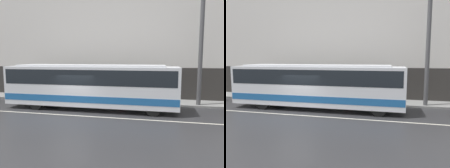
% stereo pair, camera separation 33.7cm
% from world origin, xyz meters
% --- Properties ---
extents(ground_plane, '(60.00, 60.00, 0.00)m').
position_xyz_m(ground_plane, '(0.00, 0.00, 0.00)').
color(ground_plane, '#2D2D30').
extents(sidewalk, '(60.00, 2.38, 0.15)m').
position_xyz_m(sidewalk, '(0.00, 5.19, 0.07)').
color(sidewalk, gray).
rests_on(sidewalk, ground_plane).
extents(building_facade, '(60.00, 0.35, 12.07)m').
position_xyz_m(building_facade, '(0.00, 6.53, 5.83)').
color(building_facade, silver).
rests_on(building_facade, ground_plane).
extents(lane_stripe, '(54.00, 0.14, 0.01)m').
position_xyz_m(lane_stripe, '(0.00, 0.00, 0.00)').
color(lane_stripe, beige).
rests_on(lane_stripe, ground_plane).
extents(transit_bus, '(12.12, 2.60, 3.15)m').
position_xyz_m(transit_bus, '(0.67, 2.07, 1.78)').
color(transit_bus, silver).
rests_on(transit_bus, ground_plane).
extents(utility_pole_near, '(0.30, 0.30, 8.66)m').
position_xyz_m(utility_pole_near, '(8.32, 4.43, 4.47)').
color(utility_pole_near, '#4C4C4F').
rests_on(utility_pole_near, sidewalk).
extents(pedestrian_waiting, '(0.36, 0.36, 1.75)m').
position_xyz_m(pedestrian_waiting, '(2.35, 5.47, 0.97)').
color(pedestrian_waiting, maroon).
rests_on(pedestrian_waiting, sidewalk).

